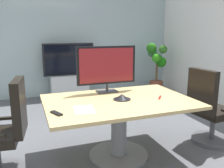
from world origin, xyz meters
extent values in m
plane|color=#515459|center=(0.00, 0.00, 0.00)|extent=(7.54, 7.54, 0.00)
cube|color=#9EB2B7|center=(0.00, 3.27, 1.41)|extent=(5.71, 0.10, 2.82)
cube|color=tan|center=(0.09, -0.12, 0.73)|extent=(1.81, 1.22, 0.04)
cylinder|color=slate|center=(0.09, -0.12, 0.36)|extent=(0.20, 0.20, 0.71)
cylinder|color=slate|center=(0.09, -0.12, 0.01)|extent=(0.76, 0.76, 0.03)
cube|color=black|center=(-1.07, -0.11, 0.79)|extent=(0.15, 0.46, 0.60)
cube|color=black|center=(-1.28, 0.18, 0.58)|extent=(0.28, 0.09, 0.03)
cylinder|color=#4C4C51|center=(1.51, -0.22, 0.03)|extent=(0.56, 0.56, 0.06)
cylinder|color=#4C4C51|center=(1.51, -0.22, 0.24)|extent=(0.07, 0.07, 0.36)
cube|color=black|center=(1.51, -0.22, 0.46)|extent=(0.53, 0.53, 0.10)
cube|color=black|center=(1.24, -0.25, 0.79)|extent=(0.14, 0.46, 0.60)
cube|color=black|center=(1.46, 0.04, 0.58)|extent=(0.28, 0.08, 0.03)
cube|color=#333338|center=(0.08, 0.31, 0.76)|extent=(0.28, 0.18, 0.02)
cylinder|color=#333338|center=(0.08, 0.31, 0.82)|extent=(0.04, 0.04, 0.10)
cube|color=black|center=(0.08, 0.32, 1.13)|extent=(0.84, 0.04, 0.52)
cube|color=maroon|center=(0.08, 0.30, 1.13)|extent=(0.77, 0.01, 0.47)
cube|color=#B7BABC|center=(0.02, 2.92, 0.28)|extent=(0.90, 0.36, 0.55)
cube|color=black|center=(0.02, 2.90, 0.93)|extent=(1.20, 0.06, 0.76)
cube|color=black|center=(0.02, 2.87, 0.93)|extent=(1.12, 0.01, 0.69)
cylinder|color=brown|center=(2.26, 2.63, 0.15)|extent=(0.34, 0.34, 0.30)
cylinder|color=brown|center=(2.26, 2.63, 0.52)|extent=(0.05, 0.05, 0.44)
sphere|color=#207F15|center=(2.40, 2.66, 0.79)|extent=(0.28, 0.28, 0.28)
sphere|color=#18702D|center=(2.36, 2.75, 0.88)|extent=(0.22, 0.22, 0.22)
sphere|color=#315F36|center=(2.17, 2.74, 1.04)|extent=(0.25, 0.25, 0.25)
sphere|color=#236817|center=(2.11, 2.68, 1.16)|extent=(0.26, 0.26, 0.26)
sphere|color=#2E8F17|center=(2.17, 2.52, 0.91)|extent=(0.22, 0.22, 0.22)
sphere|color=#316921|center=(2.31, 2.45, 1.14)|extent=(0.21, 0.21, 0.21)
cone|color=black|center=(0.13, -0.11, 0.79)|extent=(0.19, 0.19, 0.07)
cylinder|color=black|center=(0.13, -0.11, 0.76)|extent=(0.22, 0.22, 0.01)
cube|color=black|center=(-0.71, -0.38, 0.76)|extent=(0.11, 0.18, 0.02)
cube|color=red|center=(0.60, -0.23, 0.76)|extent=(0.10, 0.11, 0.02)
cube|color=white|center=(-0.42, -0.36, 0.76)|extent=(0.24, 0.32, 0.01)
camera|label=1|loc=(-0.99, -2.77, 1.59)|focal=38.55mm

